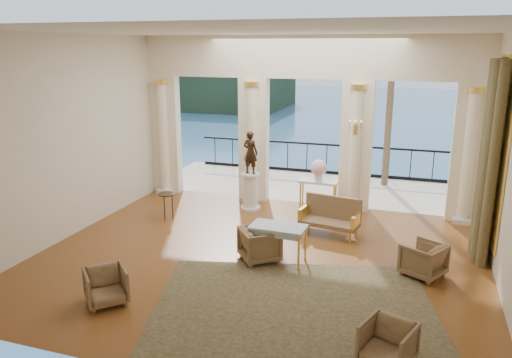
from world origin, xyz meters
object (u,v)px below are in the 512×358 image
(armchair_a, at_px, (106,284))
(side_table, at_px, (167,197))
(game_table, at_px, (278,230))
(statue, at_px, (250,153))
(armchair_b, at_px, (388,342))
(armchair_c, at_px, (423,258))
(pedestal, at_px, (251,192))
(settee, at_px, (331,216))
(console_table, at_px, (318,187))
(armchair_d, at_px, (260,243))

(armchair_a, xyz_separation_m, side_table, (-1.04, 4.08, 0.24))
(game_table, distance_m, statue, 3.48)
(armchair_b, bearing_deg, statue, 145.02)
(armchair_a, relative_size, armchair_c, 0.95)
(armchair_c, xyz_separation_m, side_table, (-6.11, 1.29, 0.22))
(armchair_a, bearing_deg, statue, 38.15)
(armchair_a, height_order, pedestal, pedestal)
(armchair_b, bearing_deg, pedestal, 145.02)
(game_table, height_order, side_table, game_table)
(game_table, xyz_separation_m, pedestal, (-1.61, 2.96, -0.21))
(game_table, relative_size, pedestal, 1.15)
(settee, relative_size, console_table, 1.43)
(armchair_b, relative_size, settee, 0.47)
(game_table, relative_size, statue, 1.01)
(settee, bearing_deg, armchair_d, -110.84)
(pedestal, bearing_deg, armchair_d, -67.56)
(armchair_a, height_order, game_table, game_table)
(armchair_a, bearing_deg, armchair_d, 7.33)
(armchair_b, bearing_deg, game_table, 150.71)
(armchair_b, height_order, statue, statue)
(armchair_a, distance_m, pedestal, 5.56)
(console_table, bearing_deg, game_table, -90.42)
(console_table, bearing_deg, armchair_c, -43.93)
(armchair_d, distance_m, game_table, 0.48)
(armchair_c, height_order, pedestal, pedestal)
(armchair_b, xyz_separation_m, settee, (-1.62, 4.57, 0.10))
(armchair_d, distance_m, pedestal, 3.28)
(armchair_b, xyz_separation_m, armchair_d, (-2.72, 2.69, 0.04))
(settee, height_order, console_table, console_table)
(armchair_b, distance_m, game_table, 3.65)
(armchair_c, bearing_deg, game_table, -55.51)
(console_table, bearing_deg, armchair_a, -110.83)
(armchair_c, relative_size, side_table, 1.06)
(armchair_b, bearing_deg, side_table, 163.26)
(pedestal, bearing_deg, armchair_b, -55.27)
(armchair_c, distance_m, side_table, 6.25)
(game_table, bearing_deg, statue, 120.78)
(armchair_a, relative_size, settee, 0.48)
(pedestal, bearing_deg, game_table, -61.39)
(armchair_a, bearing_deg, pedestal, 38.15)
(armchair_c, relative_size, game_table, 0.64)
(settee, relative_size, game_table, 1.25)
(settee, distance_m, console_table, 1.38)
(game_table, bearing_deg, armchair_d, -166.80)
(statue, bearing_deg, armchair_b, 135.23)
(armchair_b, height_order, pedestal, pedestal)
(armchair_d, xyz_separation_m, console_table, (0.55, 3.10, 0.39))
(armchair_a, xyz_separation_m, console_table, (2.48, 5.58, 0.42))
(settee, relative_size, side_table, 2.08)
(settee, bearing_deg, statue, 163.38)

